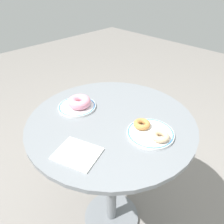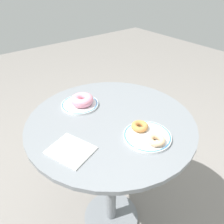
% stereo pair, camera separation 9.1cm
% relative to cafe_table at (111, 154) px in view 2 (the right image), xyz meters
% --- Properties ---
extents(ground_plane, '(7.00, 7.00, 0.02)m').
position_rel_cafe_table_xyz_m(ground_plane, '(0.00, 0.00, -0.56)').
color(ground_plane, gray).
extents(cafe_table, '(0.71, 0.71, 0.75)m').
position_rel_cafe_table_xyz_m(cafe_table, '(0.00, 0.00, 0.00)').
color(cafe_table, slate).
rests_on(cafe_table, ground).
extents(plate_left, '(0.17, 0.17, 0.01)m').
position_rel_cafe_table_xyz_m(plate_left, '(-0.18, -0.05, 0.21)').
color(plate_left, white).
rests_on(plate_left, cafe_table).
extents(plate_right, '(0.18, 0.18, 0.01)m').
position_rel_cafe_table_xyz_m(plate_right, '(0.18, 0.04, 0.21)').
color(plate_right, white).
rests_on(plate_right, cafe_table).
extents(donut_pink_frosted, '(0.15, 0.15, 0.04)m').
position_rel_cafe_table_xyz_m(donut_pink_frosted, '(-0.17, -0.04, 0.24)').
color(donut_pink_frosted, pink).
rests_on(donut_pink_frosted, plate_left).
extents(donut_glazed, '(0.08, 0.08, 0.02)m').
position_rel_cafe_table_xyz_m(donut_glazed, '(0.22, 0.03, 0.23)').
color(donut_glazed, '#E0B789').
rests_on(donut_glazed, plate_right).
extents(donut_old_fashioned, '(0.09, 0.09, 0.02)m').
position_rel_cafe_table_xyz_m(donut_old_fashioned, '(0.13, 0.04, 0.23)').
color(donut_old_fashioned, '#BC7F42').
rests_on(donut_old_fashioned, plate_right).
extents(paper_napkin, '(0.18, 0.16, 0.01)m').
position_rel_cafe_table_xyz_m(paper_napkin, '(0.06, -0.23, 0.21)').
color(paper_napkin, white).
rests_on(paper_napkin, cafe_table).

